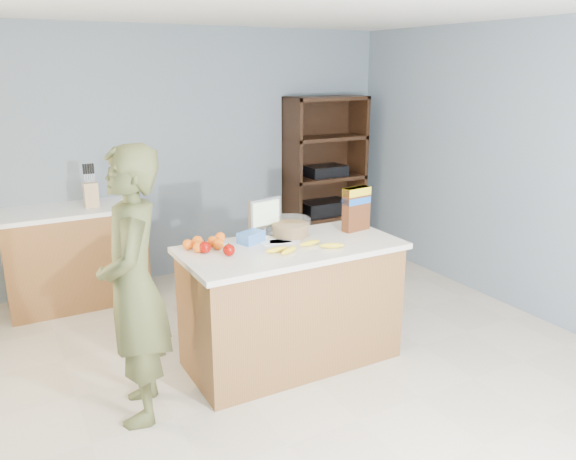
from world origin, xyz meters
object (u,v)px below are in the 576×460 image
tv (265,214)px  cereal_box (356,206)px  shelving_unit (323,180)px  counter_peninsula (291,308)px  person (134,287)px

tv → cereal_box: cereal_box is taller
shelving_unit → tv: 2.37m
counter_peninsula → cereal_box: size_ratio=4.65×
tv → person: bearing=-158.2°
counter_peninsula → shelving_unit: size_ratio=0.87×
tv → counter_peninsula: bearing=-81.0°
person → tv: 1.20m
shelving_unit → person: (-2.69, -2.17, -0.01)m
shelving_unit → cereal_box: 2.18m
tv → cereal_box: (0.67, -0.22, 0.04)m
counter_peninsula → tv: bearing=99.0°
shelving_unit → counter_peninsula: bearing=-127.1°
counter_peninsula → cereal_box: bearing=8.7°
counter_peninsula → shelving_unit: (1.55, 2.05, 0.45)m
counter_peninsula → shelving_unit: shelving_unit is taller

